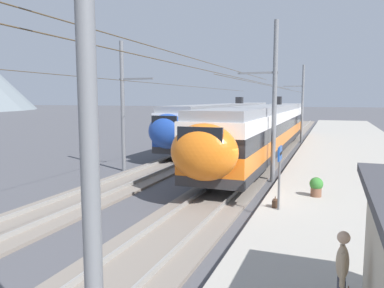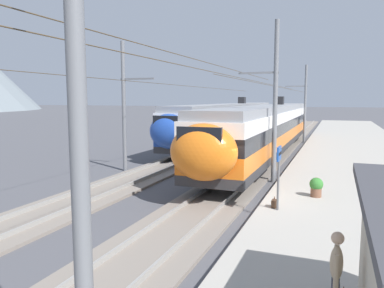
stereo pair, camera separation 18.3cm
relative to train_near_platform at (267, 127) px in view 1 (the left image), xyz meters
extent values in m
plane|color=#4C4C51|center=(-13.98, -1.22, -2.23)|extent=(400.00, 400.00, 0.00)
cube|color=#A39E93|center=(-13.98, -6.37, -2.04)|extent=(120.00, 8.35, 0.37)
cube|color=slate|center=(-13.98, 0.00, -2.17)|extent=(120.00, 3.00, 0.12)
cube|color=gray|center=(-13.98, -0.72, -2.03)|extent=(120.00, 0.07, 0.16)
cube|color=gray|center=(-13.98, 0.72, -2.03)|extent=(120.00, 0.07, 0.16)
cube|color=slate|center=(-13.98, 5.21, -2.17)|extent=(120.00, 3.00, 0.12)
cube|color=gray|center=(-13.98, 4.49, -2.03)|extent=(120.00, 0.07, 0.16)
cube|color=gray|center=(-13.98, 5.93, -2.03)|extent=(120.00, 0.07, 0.16)
cube|color=#2D2D30|center=(0.59, 0.00, -1.31)|extent=(29.81, 2.96, 0.45)
cube|color=orange|center=(0.59, 0.00, -0.66)|extent=(29.81, 2.96, 0.85)
cube|color=black|center=(0.59, 0.00, 0.14)|extent=(29.81, 3.00, 0.75)
cube|color=silver|center=(0.59, 0.00, 0.84)|extent=(29.81, 2.96, 0.65)
cube|color=gray|center=(0.59, 0.00, 1.39)|extent=(29.51, 2.76, 0.45)
cube|color=black|center=(-8.65, 0.00, -1.74)|extent=(2.80, 2.37, 0.42)
cube|color=black|center=(9.83, 0.00, -1.74)|extent=(2.80, 2.37, 0.42)
ellipsoid|color=orange|center=(-14.86, 0.00, 0.04)|extent=(1.80, 2.72, 2.25)
cube|color=black|center=(-15.36, 0.00, 0.47)|extent=(0.16, 1.78, 1.19)
cube|color=black|center=(5.06, 0.00, 1.97)|extent=(0.90, 0.70, 0.70)
cube|color=#2D2D30|center=(8.29, 5.21, -1.31)|extent=(29.07, 2.82, 0.45)
cube|color=#1E429E|center=(8.29, 5.21, -0.66)|extent=(29.07, 2.82, 0.85)
cube|color=black|center=(8.29, 5.21, 0.14)|extent=(29.07, 2.86, 0.75)
cube|color=white|center=(8.29, 5.21, 0.84)|extent=(29.07, 2.82, 0.65)
cube|color=gray|center=(8.29, 5.21, 1.39)|extent=(28.77, 2.62, 0.45)
cube|color=black|center=(-0.72, 5.21, -1.74)|extent=(2.80, 2.26, 0.42)
cube|color=black|center=(17.30, 5.21, -1.74)|extent=(2.80, 2.26, 0.42)
ellipsoid|color=#1E429E|center=(-6.80, 5.21, 0.04)|extent=(1.80, 2.59, 2.25)
cube|color=black|center=(-7.30, 5.21, 0.47)|extent=(0.16, 1.69, 1.19)
cube|color=black|center=(12.65, 5.21, 1.97)|extent=(0.90, 0.70, 0.70)
cylinder|color=slate|center=(-24.55, -1.79, 2.01)|extent=(0.24, 0.24, 8.48)
cylinder|color=slate|center=(-8.98, -1.79, 1.90)|extent=(0.24, 0.24, 8.27)
cube|color=slate|center=(-8.98, -0.90, 3.43)|extent=(0.10, 2.09, 0.10)
cylinder|color=#473823|center=(-8.98, 0.00, 3.18)|extent=(47.31, 0.02, 0.02)
cylinder|color=slate|center=(9.99, -1.79, 1.59)|extent=(0.24, 0.24, 7.65)
cube|color=slate|center=(9.99, -0.90, 3.36)|extent=(0.10, 2.09, 0.10)
cylinder|color=#473823|center=(9.99, 0.00, 3.11)|extent=(47.31, 0.02, 0.02)
cylinder|color=slate|center=(-9.08, 7.09, 1.61)|extent=(0.24, 0.24, 7.69)
cube|color=slate|center=(-9.08, 6.15, 3.26)|extent=(0.10, 2.18, 0.10)
cylinder|color=#473823|center=(-9.08, 5.21, 3.01)|extent=(47.31, 0.02, 0.02)
cylinder|color=#59595B|center=(-15.13, -2.92, -0.71)|extent=(0.08, 0.08, 2.29)
cube|color=#19479E|center=(-15.13, -2.92, 0.18)|extent=(0.70, 0.06, 0.50)
cube|color=black|center=(-15.13, -2.96, 0.18)|extent=(0.52, 0.01, 0.10)
ellipsoid|color=tan|center=(-21.68, -4.87, -0.73)|extent=(0.36, 0.22, 0.62)
sphere|color=tan|center=(-21.68, -4.87, -0.28)|extent=(0.22, 0.22, 0.22)
cylinder|color=tan|center=(-21.90, -4.87, -0.78)|extent=(0.09, 0.09, 0.58)
cylinder|color=tan|center=(-21.46, -4.87, -0.78)|extent=(0.09, 0.09, 0.58)
cube|color=#472D1E|center=(-14.86, -2.76, -1.72)|extent=(0.32, 0.18, 0.28)
torus|color=#472D1E|center=(-14.86, -2.76, -1.53)|extent=(0.16, 0.02, 0.16)
cylinder|color=brown|center=(-12.72, -4.11, -1.68)|extent=(0.43, 0.43, 0.36)
sphere|color=#33752D|center=(-12.72, -4.11, -1.34)|extent=(0.54, 0.54, 0.54)
sphere|color=red|center=(-12.72, -4.11, -1.22)|extent=(0.30, 0.30, 0.30)
camera|label=1|loc=(-28.37, -4.60, 2.09)|focal=34.79mm
camera|label=2|loc=(-28.31, -4.77, 2.09)|focal=34.79mm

